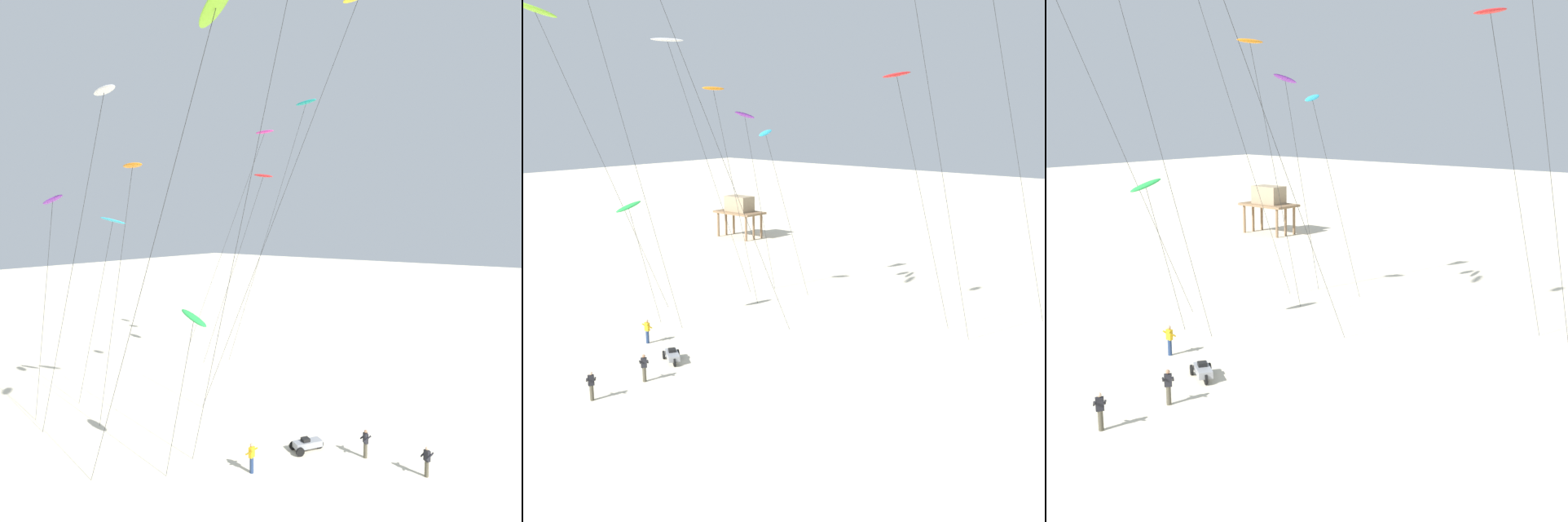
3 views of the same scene
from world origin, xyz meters
TOP-DOWN VIEW (x-y plane):
  - ground_plane at (0.00, 0.00)m, footprint 260.00×260.00m
  - kite_lime at (-16.33, 1.40)m, footprint 1.83×10.89m
  - kite_orange at (-11.47, 12.19)m, footprint 0.89×5.19m
  - kite_purple at (-13.44, 17.41)m, footprint 0.64×4.44m
  - kite_red at (3.25, 13.27)m, footprint 1.18×8.62m
  - kite_cyan at (-9.98, 16.17)m, footprint 1.04×5.97m
  - kite_white at (-14.50, 10.67)m, footprint 1.28×9.23m
  - kite_magenta at (7.57, 16.31)m, footprint 1.08×11.94m
  - kite_green at (-13.29, 5.57)m, footprint 0.88×3.33m
  - kite_flyer_nearest at (-4.97, -0.01)m, footprint 0.73×0.73m
  - kite_flyer_middle at (-10.20, 4.31)m, footprint 0.55×0.52m
  - kite_flyer_furthest at (-5.02, -3.54)m, footprint 0.70×0.71m
  - stilt_house at (-32.78, 36.13)m, footprint 5.92×3.33m
  - beach_buggy at (-6.24, 3.16)m, footprint 2.05×1.70m

SIDE VIEW (x-z plane):
  - ground_plane at x=0.00m, z-range 0.00..0.00m
  - beach_buggy at x=-6.24m, z-range 0.02..0.84m
  - kite_flyer_nearest at x=-4.97m, z-range 0.06..1.73m
  - kite_flyer_middle at x=-10.20m, z-range 0.06..1.73m
  - kite_flyer_furthest at x=-5.02m, z-range 0.06..1.73m
  - stilt_house at x=-32.78m, z-range 1.13..6.19m
  - kite_green at x=-13.29m, z-range 4.14..13.49m
  - kite_cyan at x=-9.98m, z-range 6.30..20.38m
  - kite_purple at x=-13.44m, z-range 7.09..22.50m
  - kite_orange at x=-11.47m, z-range 8.08..25.21m
  - kite_red at x=3.25m, z-range 8.32..26.16m
  - kite_white at x=-14.50m, z-range 9.74..30.28m
  - kite_lime at x=-16.33m, z-range 10.32..32.65m
  - kite_magenta at x=7.57m, z-range 10.51..32.75m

